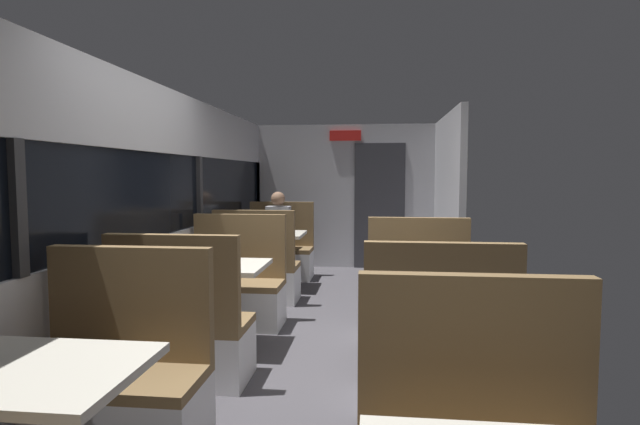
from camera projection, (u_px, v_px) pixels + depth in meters
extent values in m
cube|color=#423F44|center=(313.00, 363.00, 4.03)|extent=(3.30, 9.20, 0.02)
cube|color=#B2B2B7|center=(140.00, 299.00, 4.15)|extent=(0.08, 8.40, 0.95)
cube|color=#B2B2B7|center=(134.00, 113.00, 4.04)|extent=(0.08, 8.40, 0.60)
cube|color=black|center=(135.00, 197.00, 4.09)|extent=(0.03, 8.40, 0.75)
cube|color=#2D2D30|center=(17.00, 208.00, 2.70)|extent=(0.06, 0.08, 0.75)
cube|color=#2D2D30|center=(199.00, 191.00, 5.47)|extent=(0.06, 0.08, 0.75)
cube|color=#2D2D30|center=(259.00, 185.00, 8.25)|extent=(0.06, 0.08, 0.75)
cube|color=#B2B2B7|center=(345.00, 196.00, 8.10)|extent=(2.90, 0.08, 2.30)
cube|color=#333338|center=(379.00, 206.00, 8.00)|extent=(0.80, 0.04, 2.00)
cube|color=red|center=(345.00, 136.00, 7.97)|extent=(0.50, 0.03, 0.16)
cube|color=#B2B2B7|center=(447.00, 201.00, 6.75)|extent=(0.08, 2.40, 2.30)
cube|color=beige|center=(26.00, 372.00, 2.00)|extent=(0.90, 0.70, 0.04)
cube|color=silver|center=(115.00, 419.00, 2.70)|extent=(0.95, 0.50, 0.39)
cube|color=brown|center=(114.00, 378.00, 2.68)|extent=(0.95, 0.50, 0.06)
cube|color=brown|center=(131.00, 303.00, 2.86)|extent=(0.95, 0.08, 0.65)
cylinder|color=#9E9EA3|center=(214.00, 309.00, 4.33)|extent=(0.10, 0.10, 0.70)
cube|color=beige|center=(213.00, 266.00, 4.30)|extent=(0.90, 0.70, 0.04)
cube|color=silver|center=(185.00, 353.00, 3.68)|extent=(0.95, 0.50, 0.39)
cube|color=brown|center=(184.00, 323.00, 3.67)|extent=(0.95, 0.50, 0.06)
cube|color=brown|center=(172.00, 282.00, 3.43)|extent=(0.95, 0.08, 0.65)
cube|color=silver|center=(235.00, 306.00, 4.99)|extent=(0.95, 0.50, 0.39)
cube|color=brown|center=(235.00, 284.00, 4.97)|extent=(0.95, 0.50, 0.06)
cube|color=brown|center=(240.00, 246.00, 5.15)|extent=(0.95, 0.08, 0.65)
cylinder|color=#9E9EA3|center=(270.00, 262.00, 6.62)|extent=(0.10, 0.10, 0.70)
cube|color=beige|center=(270.00, 234.00, 6.59)|extent=(0.90, 0.70, 0.04)
cube|color=silver|center=(258.00, 285.00, 5.98)|extent=(0.95, 0.50, 0.39)
cube|color=brown|center=(258.00, 266.00, 5.96)|extent=(0.95, 0.50, 0.06)
cube|color=brown|center=(254.00, 239.00, 5.73)|extent=(0.95, 0.08, 0.65)
cube|color=silver|center=(279.00, 265.00, 7.29)|extent=(0.95, 0.50, 0.39)
cube|color=brown|center=(279.00, 249.00, 7.27)|extent=(0.95, 0.50, 0.06)
cube|color=brown|center=(282.00, 224.00, 7.45)|extent=(0.95, 0.08, 0.65)
cube|color=brown|center=(473.00, 352.00, 2.07)|extent=(0.95, 0.08, 0.65)
cylinder|color=#9E9EA3|center=(427.00, 322.00, 3.93)|extent=(0.10, 0.10, 0.70)
cube|color=beige|center=(428.00, 276.00, 3.90)|extent=(0.90, 0.70, 0.04)
cube|color=silver|center=(437.00, 375.00, 3.29)|extent=(0.95, 0.50, 0.39)
cube|color=brown|center=(437.00, 341.00, 3.27)|extent=(0.95, 0.50, 0.06)
cube|color=brown|center=(442.00, 296.00, 3.04)|extent=(0.95, 0.08, 0.65)
cube|color=silver|center=(419.00, 318.00, 4.60)|extent=(0.95, 0.50, 0.39)
cube|color=brown|center=(420.00, 294.00, 4.58)|extent=(0.95, 0.50, 0.06)
cube|color=brown|center=(418.00, 252.00, 4.76)|extent=(0.95, 0.08, 0.65)
cube|color=#26262D|center=(279.00, 263.00, 7.28)|extent=(0.30, 0.36, 0.45)
cube|color=#99999E|center=(278.00, 227.00, 7.19)|extent=(0.34, 0.22, 0.60)
sphere|color=#8C664C|center=(278.00, 199.00, 7.14)|extent=(0.20, 0.20, 0.20)
cylinder|color=#99999E|center=(262.00, 227.00, 7.04)|extent=(0.07, 0.28, 0.07)
cylinder|color=#99999E|center=(290.00, 227.00, 6.99)|extent=(0.07, 0.28, 0.07)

